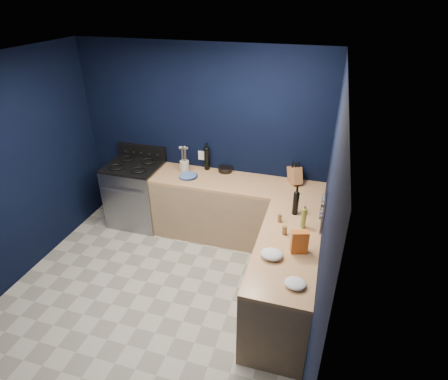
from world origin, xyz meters
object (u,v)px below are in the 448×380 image
at_px(utensil_crock, 185,166).
at_px(gas_range, 137,195).
at_px(knife_block, 295,175).
at_px(crouton_bag, 299,242).
at_px(plate_stack, 188,176).

bearing_deg(utensil_crock, gas_range, -171.22).
height_order(knife_block, crouton_bag, knife_block).
bearing_deg(knife_block, plate_stack, 157.42).
distance_m(plate_stack, crouton_bag, 2.02).
relative_size(plate_stack, utensil_crock, 1.53).
relative_size(gas_range, plate_stack, 3.81).
height_order(utensil_crock, crouton_bag, crouton_bag).
height_order(plate_stack, utensil_crock, utensil_crock).
bearing_deg(plate_stack, gas_range, 177.22).
bearing_deg(knife_block, utensil_crock, 150.91).
bearing_deg(crouton_bag, gas_range, 136.67).
bearing_deg(gas_range, plate_stack, -2.78).
distance_m(utensil_crock, crouton_bag, 2.20).
bearing_deg(utensil_crock, knife_block, 3.34).
bearing_deg(plate_stack, knife_block, 9.85).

